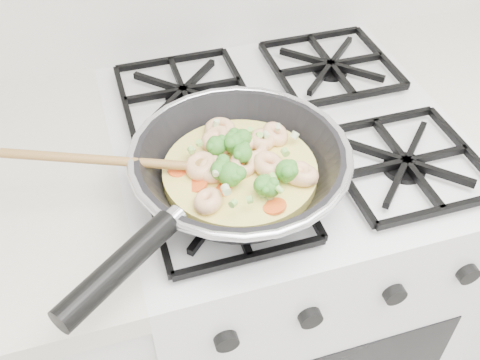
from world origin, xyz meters
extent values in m
cube|color=white|center=(0.00, 1.70, 0.45)|extent=(0.60, 0.60, 0.90)
cube|color=black|center=(0.00, 1.70, 0.91)|extent=(0.56, 0.56, 0.02)
torus|color=silver|center=(-0.12, 1.58, 0.98)|extent=(0.33, 0.33, 0.01)
cylinder|color=black|center=(-0.32, 1.42, 0.98)|extent=(0.17, 0.14, 0.03)
cylinder|color=#F5E76A|center=(-0.12, 1.58, 0.95)|extent=(0.23, 0.23, 0.02)
ellipsoid|color=olive|center=(-0.17, 1.59, 0.97)|extent=(0.06, 0.05, 0.02)
cylinder|color=olive|center=(-0.32, 1.61, 0.99)|extent=(0.27, 0.07, 0.07)
torus|color=#EEC08C|center=(-0.09, 1.60, 0.97)|extent=(0.07, 0.07, 0.02)
torus|color=#EEC08C|center=(-0.05, 1.63, 0.97)|extent=(0.06, 0.05, 0.03)
torus|color=#EEC08C|center=(-0.12, 1.57, 0.97)|extent=(0.07, 0.07, 0.03)
torus|color=#EEC08C|center=(-0.08, 1.56, 0.97)|extent=(0.06, 0.06, 0.03)
torus|color=#EEC08C|center=(-0.14, 1.64, 0.97)|extent=(0.08, 0.08, 0.03)
torus|color=#EEC08C|center=(-0.13, 1.66, 0.97)|extent=(0.08, 0.08, 0.03)
torus|color=#EEC08C|center=(-0.17, 1.58, 0.97)|extent=(0.07, 0.07, 0.02)
torus|color=#EEC08C|center=(-0.04, 1.53, 0.97)|extent=(0.07, 0.07, 0.03)
torus|color=#EEC08C|center=(-0.19, 1.52, 0.97)|extent=(0.07, 0.07, 0.03)
torus|color=#EEC08C|center=(-0.05, 1.53, 0.97)|extent=(0.06, 0.07, 0.03)
torus|color=#EEC08C|center=(-0.07, 1.62, 0.97)|extent=(0.07, 0.07, 0.02)
torus|color=#EEC08C|center=(-0.14, 1.63, 0.97)|extent=(0.07, 0.07, 0.02)
torus|color=#EEC08C|center=(-0.18, 1.59, 0.97)|extent=(0.07, 0.07, 0.02)
ellipsoid|color=#479430|center=(-0.15, 1.61, 0.98)|extent=(0.04, 0.04, 0.03)
ellipsoid|color=#479430|center=(-0.16, 1.56, 0.98)|extent=(0.04, 0.04, 0.03)
ellipsoid|color=#479430|center=(-0.07, 1.53, 0.98)|extent=(0.04, 0.04, 0.03)
ellipsoid|color=#479430|center=(-0.15, 1.55, 0.98)|extent=(0.05, 0.05, 0.04)
ellipsoid|color=#479430|center=(-0.12, 1.61, 0.98)|extent=(0.04, 0.04, 0.03)
ellipsoid|color=#479430|center=(-0.11, 1.51, 0.98)|extent=(0.04, 0.04, 0.03)
ellipsoid|color=#479430|center=(-0.10, 1.51, 0.98)|extent=(0.04, 0.04, 0.03)
ellipsoid|color=#479430|center=(-0.11, 1.62, 0.98)|extent=(0.04, 0.04, 0.03)
ellipsoid|color=#479430|center=(-0.12, 1.59, 0.98)|extent=(0.04, 0.04, 0.03)
cylinder|color=#FF5F20|center=(-0.19, 1.56, 0.96)|extent=(0.04, 0.04, 0.01)
cylinder|color=#FF5F20|center=(-0.21, 1.60, 0.96)|extent=(0.03, 0.03, 0.01)
cylinder|color=#FF5F20|center=(-0.16, 1.54, 0.96)|extent=(0.04, 0.04, 0.01)
cylinder|color=#FF5F20|center=(-0.17, 1.60, 0.96)|extent=(0.03, 0.03, 0.01)
cylinder|color=#FF5F20|center=(-0.14, 1.66, 0.96)|extent=(0.04, 0.04, 0.00)
cylinder|color=#FF5F20|center=(-0.10, 1.49, 0.96)|extent=(0.05, 0.05, 0.00)
cylinder|color=#FF5F20|center=(-0.09, 1.54, 0.96)|extent=(0.04, 0.04, 0.01)
cylinder|color=#FF5F20|center=(-0.13, 1.59, 0.96)|extent=(0.05, 0.05, 0.01)
cylinder|color=#FF5F20|center=(-0.09, 1.58, 0.96)|extent=(0.03, 0.03, 0.01)
cylinder|color=#FF5F20|center=(-0.11, 1.65, 0.96)|extent=(0.04, 0.04, 0.00)
cylinder|color=#8DCD52|center=(-0.06, 1.56, 0.98)|extent=(0.01, 0.01, 0.01)
cylinder|color=beige|center=(-0.04, 1.63, 0.97)|extent=(0.01, 0.01, 0.01)
cylinder|color=#8DCD52|center=(-0.19, 1.61, 0.98)|extent=(0.01, 0.01, 0.01)
cylinder|color=#8DCD52|center=(-0.14, 1.49, 0.98)|extent=(0.01, 0.01, 0.01)
cylinder|color=beige|center=(-0.19, 1.62, 0.98)|extent=(0.01, 0.01, 0.01)
cylinder|color=beige|center=(-0.16, 1.51, 0.99)|extent=(0.01, 0.01, 0.01)
cylinder|color=#8DCD52|center=(-0.09, 1.49, 0.98)|extent=(0.01, 0.01, 0.01)
cylinder|color=#8DCD52|center=(-0.07, 1.53, 0.97)|extent=(0.01, 0.01, 0.01)
cylinder|color=#8DCD52|center=(-0.09, 1.53, 0.97)|extent=(0.01, 0.01, 0.01)
cylinder|color=#8DCD52|center=(-0.09, 1.63, 0.98)|extent=(0.01, 0.01, 0.01)
cylinder|color=#8DCD52|center=(-0.16, 1.48, 0.98)|extent=(0.01, 0.01, 0.01)
cylinder|color=beige|center=(-0.03, 1.61, 0.97)|extent=(0.01, 0.01, 0.01)
cylinder|color=beige|center=(-0.07, 1.62, 0.97)|extent=(0.01, 0.01, 0.01)
cylinder|color=beige|center=(-0.17, 1.55, 0.99)|extent=(0.01, 0.01, 0.01)
cylinder|color=#8DCD52|center=(-0.17, 1.62, 0.98)|extent=(0.01, 0.01, 0.01)
cylinder|color=#8DCD52|center=(-0.08, 1.62, 0.98)|extent=(0.01, 0.01, 0.01)
cylinder|color=beige|center=(-0.14, 1.66, 0.98)|extent=(0.01, 0.01, 0.01)
camera|label=1|loc=(-0.30, 0.99, 1.53)|focal=41.81mm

